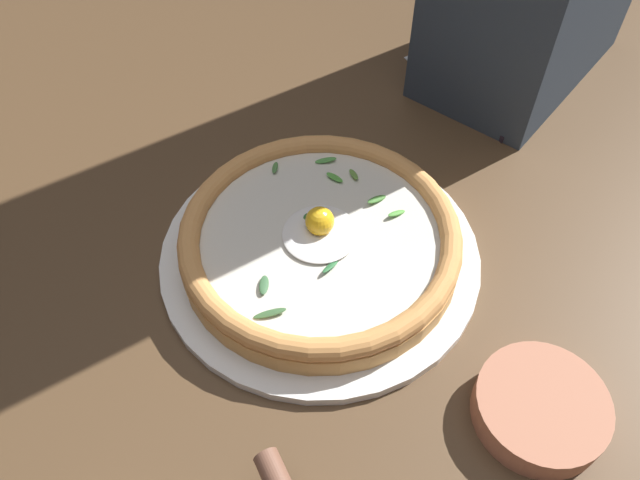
% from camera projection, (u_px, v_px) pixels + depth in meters
% --- Properties ---
extents(ground_plane, '(2.40, 2.40, 0.03)m').
position_uv_depth(ground_plane, '(319.00, 235.00, 0.74)').
color(ground_plane, brown).
rests_on(ground_plane, ground).
extents(pizza_plate, '(0.36, 0.36, 0.01)m').
position_uv_depth(pizza_plate, '(320.00, 254.00, 0.70)').
color(pizza_plate, white).
rests_on(pizza_plate, ground).
extents(pizza, '(0.31, 0.31, 0.06)m').
position_uv_depth(pizza, '(320.00, 239.00, 0.68)').
color(pizza, tan).
rests_on(pizza, pizza_plate).
extents(side_bowl, '(0.12, 0.12, 0.03)m').
position_uv_depth(side_bowl, '(540.00, 408.00, 0.57)').
color(side_bowl, '#B97153').
rests_on(side_bowl, ground).
extents(table_knife, '(0.10, 0.21, 0.01)m').
position_uv_depth(table_knife, '(470.00, 107.00, 0.87)').
color(table_knife, silver).
rests_on(table_knife, ground).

